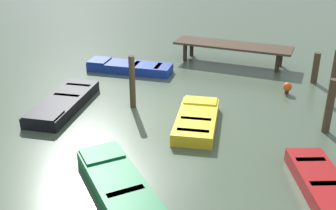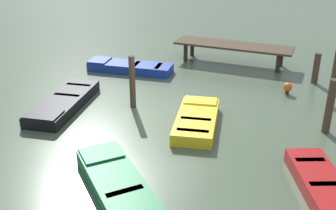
{
  "view_description": "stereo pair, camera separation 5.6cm",
  "coord_description": "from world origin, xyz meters",
  "px_view_note": "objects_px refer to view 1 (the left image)",
  "views": [
    {
      "loc": [
        5.54,
        -12.24,
        6.45
      ],
      "look_at": [
        0.0,
        0.0,
        0.35
      ],
      "focal_mm": 43.82,
      "sensor_mm": 36.0,
      "label": 1
    },
    {
      "loc": [
        5.59,
        -12.22,
        6.45
      ],
      "look_at": [
        0.0,
        0.0,
        0.35
      ],
      "focal_mm": 43.82,
      "sensor_mm": 36.0,
      "label": 2
    }
  ],
  "objects_px": {
    "mooring_piling_center": "(330,106)",
    "rowboat_blue": "(129,67)",
    "rowboat_yellow": "(197,120)",
    "mooring_piling_far_right": "(132,82)",
    "mooring_piling_mid_left": "(333,78)",
    "marker_buoy": "(287,87)",
    "rowboat_red": "(331,198)",
    "mooring_piling_near_right": "(316,68)",
    "rowboat_green": "(121,189)",
    "dock_segment": "(233,47)",
    "rowboat_black": "(63,103)"
  },
  "relations": [
    {
      "from": "mooring_piling_center",
      "to": "rowboat_blue",
      "type": "bearing_deg",
      "value": 164.23
    },
    {
      "from": "rowboat_yellow",
      "to": "mooring_piling_far_right",
      "type": "distance_m",
      "value": 2.87
    },
    {
      "from": "mooring_piling_mid_left",
      "to": "rowboat_yellow",
      "type": "bearing_deg",
      "value": -137.48
    },
    {
      "from": "rowboat_yellow",
      "to": "marker_buoy",
      "type": "relative_size",
      "value": 6.87
    },
    {
      "from": "rowboat_red",
      "to": "marker_buoy",
      "type": "distance_m",
      "value": 7.15
    },
    {
      "from": "rowboat_blue",
      "to": "mooring_piling_near_right",
      "type": "height_order",
      "value": "mooring_piling_near_right"
    },
    {
      "from": "rowboat_yellow",
      "to": "rowboat_green",
      "type": "distance_m",
      "value": 4.49
    },
    {
      "from": "rowboat_red",
      "to": "marker_buoy",
      "type": "bearing_deg",
      "value": 171.73
    },
    {
      "from": "dock_segment",
      "to": "mooring_piling_near_right",
      "type": "height_order",
      "value": "mooring_piling_near_right"
    },
    {
      "from": "rowboat_blue",
      "to": "mooring_piling_far_right",
      "type": "relative_size",
      "value": 2.01
    },
    {
      "from": "mooring_piling_far_right",
      "to": "marker_buoy",
      "type": "height_order",
      "value": "mooring_piling_far_right"
    },
    {
      "from": "rowboat_green",
      "to": "marker_buoy",
      "type": "height_order",
      "value": "marker_buoy"
    },
    {
      "from": "rowboat_red",
      "to": "rowboat_green",
      "type": "xyz_separation_m",
      "value": [
        -4.86,
        -1.83,
        -0.0
      ]
    },
    {
      "from": "rowboat_blue",
      "to": "rowboat_red",
      "type": "distance_m",
      "value": 11.36
    },
    {
      "from": "rowboat_black",
      "to": "marker_buoy",
      "type": "bearing_deg",
      "value": 111.42
    },
    {
      "from": "dock_segment",
      "to": "mooring_piling_far_right",
      "type": "relative_size",
      "value": 2.85
    },
    {
      "from": "rowboat_blue",
      "to": "mooring_piling_mid_left",
      "type": "xyz_separation_m",
      "value": [
        8.79,
        -0.21,
        0.88
      ]
    },
    {
      "from": "rowboat_black",
      "to": "rowboat_green",
      "type": "distance_m",
      "value": 6.03
    },
    {
      "from": "dock_segment",
      "to": "rowboat_blue",
      "type": "distance_m",
      "value": 5.12
    },
    {
      "from": "rowboat_green",
      "to": "mooring_piling_near_right",
      "type": "relative_size",
      "value": 2.98
    },
    {
      "from": "dock_segment",
      "to": "marker_buoy",
      "type": "relative_size",
      "value": 11.86
    },
    {
      "from": "marker_buoy",
      "to": "mooring_piling_near_right",
      "type": "bearing_deg",
      "value": 64.33
    },
    {
      "from": "marker_buoy",
      "to": "mooring_piling_far_right",
      "type": "bearing_deg",
      "value": -143.76
    },
    {
      "from": "rowboat_red",
      "to": "mooring_piling_far_right",
      "type": "height_order",
      "value": "mooring_piling_far_right"
    },
    {
      "from": "dock_segment",
      "to": "marker_buoy",
      "type": "height_order",
      "value": "dock_segment"
    },
    {
      "from": "rowboat_red",
      "to": "mooring_piling_mid_left",
      "type": "bearing_deg",
      "value": 158.7
    },
    {
      "from": "rowboat_black",
      "to": "mooring_piling_far_right",
      "type": "height_order",
      "value": "mooring_piling_far_right"
    },
    {
      "from": "rowboat_black",
      "to": "marker_buoy",
      "type": "relative_size",
      "value": 8.54
    },
    {
      "from": "rowboat_green",
      "to": "mooring_piling_mid_left",
      "type": "relative_size",
      "value": 1.81
    },
    {
      "from": "rowboat_blue",
      "to": "rowboat_yellow",
      "type": "relative_size",
      "value": 1.22
    },
    {
      "from": "mooring_piling_far_right",
      "to": "mooring_piling_near_right",
      "type": "xyz_separation_m",
      "value": [
        5.9,
        5.46,
        -0.34
      ]
    },
    {
      "from": "rowboat_green",
      "to": "marker_buoy",
      "type": "distance_m",
      "value": 9.04
    },
    {
      "from": "rowboat_green",
      "to": "mooring_piling_center",
      "type": "xyz_separation_m",
      "value": [
        4.41,
        5.84,
        0.72
      ]
    },
    {
      "from": "dock_segment",
      "to": "rowboat_blue",
      "type": "height_order",
      "value": "dock_segment"
    },
    {
      "from": "mooring_piling_mid_left",
      "to": "marker_buoy",
      "type": "relative_size",
      "value": 4.56
    },
    {
      "from": "rowboat_black",
      "to": "mooring_piling_center",
      "type": "bearing_deg",
      "value": 90.82
    },
    {
      "from": "rowboat_yellow",
      "to": "mooring_piling_mid_left",
      "type": "distance_m",
      "value": 5.48
    },
    {
      "from": "rowboat_green",
      "to": "mooring_piling_near_right",
      "type": "height_order",
      "value": "mooring_piling_near_right"
    },
    {
      "from": "marker_buoy",
      "to": "mooring_piling_mid_left",
      "type": "bearing_deg",
      "value": -16.78
    },
    {
      "from": "rowboat_blue",
      "to": "rowboat_black",
      "type": "bearing_deg",
      "value": 77.21
    },
    {
      "from": "dock_segment",
      "to": "mooring_piling_far_right",
      "type": "bearing_deg",
      "value": -108.76
    },
    {
      "from": "mooring_piling_mid_left",
      "to": "mooring_piling_center",
      "type": "xyz_separation_m",
      "value": [
        0.07,
        -2.29,
        -0.16
      ]
    },
    {
      "from": "rowboat_red",
      "to": "mooring_piling_mid_left",
      "type": "height_order",
      "value": "mooring_piling_mid_left"
    },
    {
      "from": "dock_segment",
      "to": "mooring_piling_far_right",
      "type": "height_order",
      "value": "mooring_piling_far_right"
    },
    {
      "from": "mooring_piling_near_right",
      "to": "mooring_piling_center",
      "type": "xyz_separation_m",
      "value": [
        0.88,
        -4.56,
        0.27
      ]
    },
    {
      "from": "rowboat_black",
      "to": "rowboat_yellow",
      "type": "height_order",
      "value": "same"
    },
    {
      "from": "dock_segment",
      "to": "rowboat_yellow",
      "type": "relative_size",
      "value": 1.73
    },
    {
      "from": "rowboat_black",
      "to": "mooring_piling_far_right",
      "type": "relative_size",
      "value": 2.05
    },
    {
      "from": "rowboat_black",
      "to": "rowboat_yellow",
      "type": "distance_m",
      "value": 5.1
    },
    {
      "from": "rowboat_yellow",
      "to": "mooring_piling_far_right",
      "type": "bearing_deg",
      "value": 66.34
    }
  ]
}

